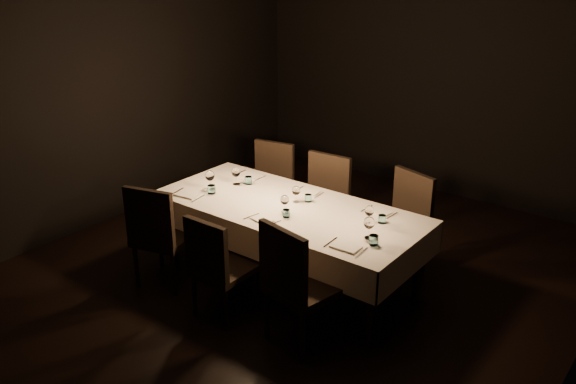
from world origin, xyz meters
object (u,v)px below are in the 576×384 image
Objects in this scene: chair_near_center at (216,263)px; chair_near_right at (296,281)px; chair_far_center at (323,200)px; chair_far_left at (270,183)px; chair_far_right at (403,220)px; dining_table at (288,214)px; chair_near_left at (159,232)px.

chair_near_right is (0.75, 0.10, 0.05)m from chair_near_center.
chair_near_center is at bearing -92.63° from chair_far_center.
chair_far_right is (1.64, -0.02, 0.02)m from chair_far_left.
chair_far_left is 0.97× the size of chair_far_center.
chair_near_center is (-0.09, -0.86, -0.17)m from dining_table.
chair_near_left reaches higher than chair_far_center.
chair_near_left is at bearing -119.05° from chair_far_right.
dining_table is at bearing -153.19° from chair_near_left.
chair_near_right is at bearing -76.83° from chair_far_right.
chair_near_left is 0.96× the size of chair_near_right.
dining_table is at bearing -37.75° from chair_near_right.
chair_far_center is 1.00× the size of chair_far_right.
chair_near_center is 0.93× the size of chair_far_center.
chair_far_left is at bearing -105.21° from chair_near_left.
chair_far_left is at bearing -34.37° from chair_near_right.
dining_table is 2.52× the size of chair_far_center.
chair_near_center is at bearing -76.43° from chair_far_left.
chair_near_center is at bearing 159.42° from chair_near_left.
chair_near_left is 1.54m from chair_near_right.
chair_near_right is 1.70m from chair_far_center.
chair_far_left is (-0.88, 0.82, -0.15)m from dining_table.
chair_near_center is 1.61m from chair_far_center.
chair_near_center is 0.93× the size of chair_far_right.
chair_far_left is at bearing 170.66° from chair_far_center.
chair_near_center is 1.86m from chair_far_right.
chair_near_left is 1.71m from chair_far_center.
chair_far_left is 1.65m from chair_far_right.
dining_table is at bearing -54.56° from chair_far_left.
chair_near_left is at bearing -137.63° from dining_table.
chair_far_center reaches higher than dining_table.
chair_far_right is (1.63, 1.59, -0.00)m from chair_near_left.
chair_far_right is at bearing -117.39° from chair_near_center.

